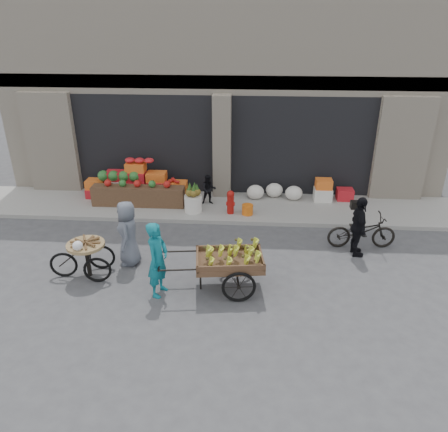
# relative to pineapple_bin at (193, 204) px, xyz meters

# --- Properties ---
(ground) EXTENTS (80.00, 80.00, 0.00)m
(ground) POSITION_rel_pineapple_bin_xyz_m (0.75, -3.60, -0.37)
(ground) COLOR #424244
(ground) RESTS_ON ground
(sidewalk) EXTENTS (18.00, 2.20, 0.12)m
(sidewalk) POSITION_rel_pineapple_bin_xyz_m (0.75, 0.50, -0.31)
(sidewalk) COLOR gray
(sidewalk) RESTS_ON ground
(building) EXTENTS (14.00, 6.45, 7.00)m
(building) POSITION_rel_pineapple_bin_xyz_m (0.75, 4.43, 3.00)
(building) COLOR beige
(building) RESTS_ON ground
(fruit_display) EXTENTS (3.10, 1.12, 1.24)m
(fruit_display) POSITION_rel_pineapple_bin_xyz_m (-1.73, 0.78, 0.30)
(fruit_display) COLOR red
(fruit_display) RESTS_ON sidewalk
(pineapple_bin) EXTENTS (0.52, 0.52, 0.50)m
(pineapple_bin) POSITION_rel_pineapple_bin_xyz_m (0.00, 0.00, 0.00)
(pineapple_bin) COLOR silver
(pineapple_bin) RESTS_ON sidewalk
(fire_hydrant) EXTENTS (0.22, 0.22, 0.71)m
(fire_hydrant) POSITION_rel_pineapple_bin_xyz_m (1.10, -0.05, 0.13)
(fire_hydrant) COLOR #A5140F
(fire_hydrant) RESTS_ON sidewalk
(orange_bucket) EXTENTS (0.32, 0.32, 0.30)m
(orange_bucket) POSITION_rel_pineapple_bin_xyz_m (1.60, -0.10, -0.10)
(orange_bucket) COLOR orange
(orange_bucket) RESTS_ON sidewalk
(right_bay_goods) EXTENTS (3.35, 0.60, 0.70)m
(right_bay_goods) POSITION_rel_pineapple_bin_xyz_m (3.36, 1.10, 0.04)
(right_bay_goods) COLOR silver
(right_bay_goods) RESTS_ON sidewalk
(seated_person) EXTENTS (0.51, 0.43, 0.93)m
(seated_person) POSITION_rel_pineapple_bin_xyz_m (0.40, 0.60, 0.21)
(seated_person) COLOR black
(seated_person) RESTS_ON sidewalk
(banana_cart) EXTENTS (2.53, 1.27, 1.01)m
(banana_cart) POSITION_rel_pineapple_bin_xyz_m (1.22, -3.71, 0.37)
(banana_cart) COLOR brown
(banana_cart) RESTS_ON ground
(vendor_woman) EXTENTS (0.54, 0.69, 1.68)m
(vendor_woman) POSITION_rel_pineapple_bin_xyz_m (-0.21, -3.99, 0.47)
(vendor_woman) COLOR #106D7B
(vendor_woman) RESTS_ON ground
(tricycle_cart) EXTENTS (1.45, 0.95, 0.95)m
(tricycle_cart) POSITION_rel_pineapple_bin_xyz_m (-1.96, -3.42, 0.20)
(tricycle_cart) COLOR #9E7F51
(tricycle_cart) RESTS_ON ground
(vendor_grey) EXTENTS (0.59, 0.83, 1.59)m
(vendor_grey) POSITION_rel_pineapple_bin_xyz_m (-1.16, -2.79, 0.42)
(vendor_grey) COLOR slate
(vendor_grey) RESTS_ON ground
(bicycle) EXTENTS (1.75, 0.70, 0.90)m
(bicycle) POSITION_rel_pineapple_bin_xyz_m (4.52, -1.64, 0.08)
(bicycle) COLOR black
(bicycle) RESTS_ON ground
(cyclist) EXTENTS (0.43, 0.92, 1.54)m
(cyclist) POSITION_rel_pineapple_bin_xyz_m (4.32, -2.04, 0.40)
(cyclist) COLOR black
(cyclist) RESTS_ON ground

